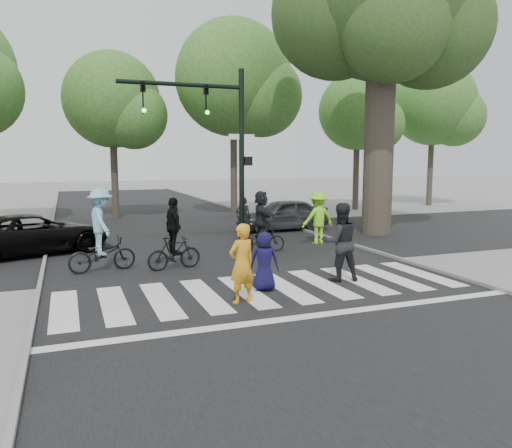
{
  "coord_description": "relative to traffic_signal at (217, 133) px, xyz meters",
  "views": [
    {
      "loc": [
        -4.33,
        -9.71,
        3.11
      ],
      "look_at": [
        0.5,
        3.0,
        1.3
      ],
      "focal_mm": 35.0,
      "sensor_mm": 36.0,
      "label": 1
    }
  ],
  "objects": [
    {
      "name": "bg_tree_4",
      "position": [
        11.88,
        9.93,
        1.73
      ],
      "size": [
        4.83,
        4.6,
        8.15
      ],
      "color": "brown",
      "rests_on": "ground"
    },
    {
      "name": "bg_tree_5",
      "position": [
        17.92,
        10.5,
        2.46
      ],
      "size": [
        5.67,
        5.4,
        9.3
      ],
      "color": "brown",
      "rests_on": "ground"
    },
    {
      "name": "bystander_hivis",
      "position": [
        3.77,
        0.02,
        -2.95
      ],
      "size": [
        1.28,
        0.79,
        1.91
      ],
      "primitive_type": "imported",
      "rotation": [
        0.0,
        0.0,
        3.21
      ],
      "color": "#93F624",
      "rests_on": "ground"
    },
    {
      "name": "pedestrian_adult",
      "position": [
        1.72,
        -5.05,
        -2.91
      ],
      "size": [
        1.08,
        0.91,
        1.99
      ],
      "primitive_type": "imported",
      "rotation": [
        0.0,
        0.0,
        2.96
      ],
      "color": "black",
      "rests_on": "ground"
    },
    {
      "name": "road_stem",
      "position": [
        -0.35,
        -1.2,
        -3.9
      ],
      "size": [
        10.0,
        70.0,
        0.01
      ],
      "primitive_type": "cube",
      "color": "black",
      "rests_on": "ground"
    },
    {
      "name": "cyclist_mid",
      "position": [
        -1.96,
        -2.3,
        -3.07
      ],
      "size": [
        1.6,
        0.99,
        2.03
      ],
      "color": "black",
      "rests_on": "ground"
    },
    {
      "name": "traffic_signal",
      "position": [
        0.0,
        0.0,
        0.0
      ],
      "size": [
        4.45,
        0.29,
        6.0
      ],
      "color": "black",
      "rests_on": "ground"
    },
    {
      "name": "car_grey",
      "position": [
        3.95,
        3.61,
        -3.22
      ],
      "size": [
        4.03,
        1.7,
        1.36
      ],
      "primitive_type": "imported",
      "rotation": [
        0.0,
        0.0,
        -1.55
      ],
      "color": "#36383D",
      "rests_on": "ground"
    },
    {
      "name": "pedestrian_woman",
      "position": [
        -1.26,
        -6.03,
        -3.04
      ],
      "size": [
        0.73,
        0.59,
        1.73
      ],
      "primitive_type": "imported",
      "rotation": [
        0.0,
        0.0,
        3.45
      ],
      "color": "orange",
      "rests_on": "ground"
    },
    {
      "name": "cyclist_left",
      "position": [
        -3.86,
        -1.86,
        -2.9
      ],
      "size": [
        1.9,
        1.28,
        2.31
      ],
      "color": "black",
      "rests_on": "ground"
    },
    {
      "name": "road_cross",
      "position": [
        -0.35,
        1.8,
        -3.89
      ],
      "size": [
        70.0,
        10.0,
        0.01
      ],
      "primitive_type": "cube",
      "color": "black",
      "rests_on": "ground"
    },
    {
      "name": "bg_tree_3",
      "position": [
        3.95,
        9.07,
        3.04
      ],
      "size": [
        6.3,
        6.0,
        10.2
      ],
      "color": "brown",
      "rests_on": "ground"
    },
    {
      "name": "eucalyptus",
      "position": [
        7.18,
        1.47,
        5.18
      ],
      "size": [
        8.3,
        7.2,
        13.0
      ],
      "color": "brown",
      "rests_on": "ground"
    },
    {
      "name": "car_suv",
      "position": [
        -5.74,
        1.6,
        -3.24
      ],
      "size": [
        5.2,
        3.6,
        1.32
      ],
      "primitive_type": "imported",
      "rotation": [
        0.0,
        0.0,
        1.9
      ],
      "color": "black",
      "rests_on": "ground"
    },
    {
      "name": "cyclist_right",
      "position": [
        1.27,
        -0.74,
        -2.99
      ],
      "size": [
        1.65,
        1.53,
        2.04
      ],
      "color": "black",
      "rests_on": "ground"
    },
    {
      "name": "ground",
      "position": [
        -0.35,
        -6.2,
        -3.9
      ],
      "size": [
        120.0,
        120.0,
        0.0
      ],
      "primitive_type": "plane",
      "color": "gray",
      "rests_on": "ground"
    },
    {
      "name": "crosswalk",
      "position": [
        -0.35,
        -5.54,
        -3.89
      ],
      "size": [
        10.0,
        3.85,
        0.01
      ],
      "color": "silver",
      "rests_on": "ground"
    },
    {
      "name": "pedestrian_child",
      "position": [
        -0.43,
        -5.26,
        -3.2
      ],
      "size": [
        0.81,
        0.69,
        1.4
      ],
      "primitive_type": "imported",
      "rotation": [
        0.0,
        0.0,
        2.71
      ],
      "color": "#120F3A",
      "rests_on": "ground"
    },
    {
      "name": "bg_tree_2",
      "position": [
        -2.11,
        10.42,
        1.88
      ],
      "size": [
        5.04,
        4.8,
        8.4
      ],
      "color": "brown",
      "rests_on": "ground"
    },
    {
      "name": "curb_left",
      "position": [
        -5.4,
        -1.2,
        -3.85
      ],
      "size": [
        0.1,
        70.0,
        0.1
      ],
      "primitive_type": "cube",
      "color": "gray",
      "rests_on": "ground"
    },
    {
      "name": "curb_right",
      "position": [
        4.7,
        -1.2,
        -3.85
      ],
      "size": [
        0.1,
        70.0,
        0.1
      ],
      "primitive_type": "cube",
      "color": "gray",
      "rests_on": "ground"
    },
    {
      "name": "bystander_dark",
      "position": [
        1.69,
        2.24,
        -3.09
      ],
      "size": [
        0.7,
        0.61,
        1.61
      ],
      "primitive_type": "imported",
      "rotation": [
        0.0,
        0.0,
        2.66
      ],
      "color": "black",
      "rests_on": "ground"
    }
  ]
}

